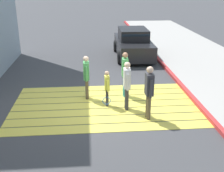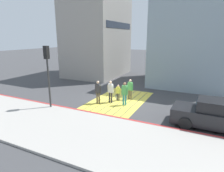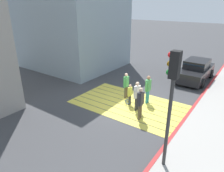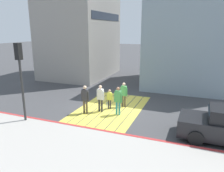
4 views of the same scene
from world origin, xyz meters
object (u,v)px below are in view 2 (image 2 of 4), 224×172
object	(u,v)px
pedestrian_teen_behind	(111,90)
pedestrian_child_with_racket	(118,92)
pedestrian_adult_lead	(125,92)
car_parked_near_curb	(215,115)
pedestrian_adult_trailing	(130,88)
pedestrian_adult_side	(98,90)
traffic_light_corner	(48,65)

from	to	relation	value
pedestrian_teen_behind	pedestrian_child_with_racket	world-z (taller)	pedestrian_teen_behind
pedestrian_adult_lead	pedestrian_child_with_racket	world-z (taller)	pedestrian_adult_lead
pedestrian_adult_lead	pedestrian_child_with_racket	bearing A→B (deg)	49.18
car_parked_near_curb	pedestrian_adult_lead	distance (m)	5.83
pedestrian_child_with_racket	car_parked_near_curb	bearing A→B (deg)	-106.39
car_parked_near_curb	pedestrian_child_with_racket	bearing A→B (deg)	73.61
pedestrian_adult_lead	pedestrian_teen_behind	size ratio (longest dim) A/B	1.02
pedestrian_adult_trailing	pedestrian_child_with_racket	world-z (taller)	pedestrian_adult_trailing
pedestrian_adult_side	pedestrian_teen_behind	distance (m)	0.93
pedestrian_adult_side	pedestrian_teen_behind	size ratio (longest dim) A/B	1.03
pedestrian_adult_side	pedestrian_child_with_racket	xyz separation A→B (m)	(1.23, -1.05, -0.29)
pedestrian_adult_lead	pedestrian_adult_trailing	world-z (taller)	pedestrian_adult_lead
pedestrian_adult_trailing	pedestrian_teen_behind	xyz separation A→B (m)	(-1.33, 1.04, 0.03)
pedestrian_adult_lead	pedestrian_teen_behind	bearing A→B (deg)	85.98
traffic_light_corner	pedestrian_teen_behind	world-z (taller)	traffic_light_corner
car_parked_near_curb	pedestrian_child_with_racket	xyz separation A→B (m)	(1.92, 6.53, -0.02)
pedestrian_child_with_racket	pedestrian_adult_lead	bearing A→B (deg)	-130.82
car_parked_near_curb	traffic_light_corner	size ratio (longest dim) A/B	1.02
car_parked_near_curb	pedestrian_teen_behind	bearing A→B (deg)	79.40
pedestrian_teen_behind	pedestrian_child_with_racket	distance (m)	0.76
traffic_light_corner	pedestrian_child_with_racket	xyz separation A→B (m)	(3.50, -3.50, -2.32)
pedestrian_adult_lead	pedestrian_child_with_racket	xyz separation A→B (m)	(0.72, 0.83, -0.27)
traffic_light_corner	pedestrian_child_with_racket	bearing A→B (deg)	-45.01
car_parked_near_curb	pedestrian_adult_side	distance (m)	7.61
car_parked_near_curb	pedestrian_adult_side	size ratio (longest dim) A/B	2.51
car_parked_near_curb	pedestrian_adult_side	bearing A→B (deg)	84.78
pedestrian_adult_trailing	pedestrian_teen_behind	world-z (taller)	pedestrian_teen_behind
pedestrian_adult_trailing	car_parked_near_curb	bearing A→B (deg)	-114.22
traffic_light_corner	pedestrian_adult_lead	size ratio (longest dim) A/B	2.50
traffic_light_corner	pedestrian_adult_side	size ratio (longest dim) A/B	2.46
traffic_light_corner	pedestrian_adult_lead	bearing A→B (deg)	-57.32
pedestrian_adult_lead	traffic_light_corner	bearing A→B (deg)	122.68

